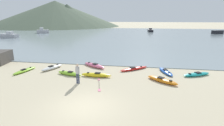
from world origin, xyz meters
TOP-DOWN VIEW (x-y plane):
  - ground_plane at (0.00, 0.00)m, footprint 400.00×400.00m
  - bay_water at (0.00, 44.46)m, footprint 160.00×70.00m
  - far_hill_left at (-48.54, 94.95)m, footprint 77.96×77.96m
  - far_hill_midleft at (-39.87, 92.49)m, footprint 38.33×38.33m
  - kayak_on_sand_0 at (-3.33, 5.70)m, footprint 2.73×1.34m
  - kayak_on_sand_1 at (5.85, 7.84)m, footprint 1.42×2.83m
  - kayak_on_sand_2 at (-5.92, 7.29)m, footprint 1.60×2.80m
  - kayak_on_sand_3 at (-0.69, 5.64)m, footprint 2.82×0.69m
  - kayak_on_sand_4 at (5.21, 5.22)m, footprint 2.72×2.42m
  - kayak_on_sand_5 at (2.70, 8.39)m, footprint 3.04×2.59m
  - kayak_on_sand_6 at (-1.71, 8.84)m, footprint 3.06×2.42m
  - kayak_on_sand_7 at (8.61, 7.40)m, footprint 2.90×1.95m
  - kayak_on_sand_8 at (-8.23, 5.99)m, footprint 1.08×2.91m
  - person_near_foreground at (-1.76, 3.72)m, footprint 0.35×0.25m
  - moored_boat_0 at (-31.58, 32.78)m, footprint 5.45×2.25m
  - moored_boat_1 at (28.48, 53.93)m, footprint 4.08×2.99m
  - moored_boat_2 at (6.95, 58.91)m, footprint 2.04×3.65m
  - moored_boat_3 at (-30.02, 47.04)m, footprint 4.33×3.65m
  - loose_paddle at (0.03, 3.75)m, footprint 0.86×2.74m

SIDE VIEW (x-z plane):
  - ground_plane at x=0.00m, z-range 0.00..0.00m
  - loose_paddle at x=0.03m, z-range 0.00..0.03m
  - bay_water at x=0.00m, z-range 0.00..0.06m
  - kayak_on_sand_8 at x=-8.23m, z-range -0.02..0.28m
  - kayak_on_sand_5 at x=2.70m, z-range -0.02..0.28m
  - kayak_on_sand_1 at x=5.85m, z-range -0.02..0.30m
  - kayak_on_sand_7 at x=8.61m, z-range -0.02..0.31m
  - kayak_on_sand_0 at x=-3.33m, z-range -0.02..0.35m
  - kayak_on_sand_4 at x=5.21m, z-range -0.02..0.35m
  - kayak_on_sand_2 at x=-5.92m, z-range -0.02..0.37m
  - kayak_on_sand_3 at x=-0.69m, z-range -0.02..0.37m
  - kayak_on_sand_6 at x=-1.71m, z-range -0.02..0.39m
  - moored_boat_2 at x=6.95m, z-range -0.15..1.23m
  - moored_boat_1 at x=28.48m, z-range 0.06..1.16m
  - moored_boat_0 at x=-31.58m, z-range -0.19..1.46m
  - moored_boat_3 at x=-30.02m, z-range -0.22..1.65m
  - person_near_foreground at x=-1.76m, z-range 0.12..1.83m
  - far_hill_midleft at x=-39.87m, z-range 0.00..12.84m
  - far_hill_left at x=-48.54m, z-range 0.00..15.05m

